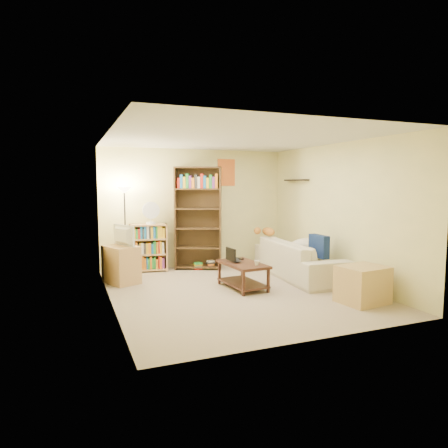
{
  "coord_description": "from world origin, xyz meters",
  "views": [
    {
      "loc": [
        -2.57,
        -5.95,
        1.77
      ],
      "look_at": [
        0.06,
        0.71,
        1.05
      ],
      "focal_mm": 32.0,
      "sensor_mm": 36.0,
      "label": 1
    }
  ],
  "objects_px": {
    "desk_fan": "(151,213)",
    "floor_lamp": "(125,205)",
    "mug": "(257,263)",
    "side_table": "(284,255)",
    "television": "(121,236)",
    "coffee_table": "(243,272)",
    "tall_bookshelf": "(198,216)",
    "short_bookshelf": "(148,248)",
    "sofa": "(299,259)",
    "end_cabinet": "(363,285)",
    "tabby_cat": "(266,231)",
    "tv_stand": "(121,265)",
    "laptop": "(238,260)"
  },
  "relations": [
    {
      "from": "desk_fan",
      "to": "floor_lamp",
      "type": "relative_size",
      "value": 0.26
    },
    {
      "from": "mug",
      "to": "side_table",
      "type": "height_order",
      "value": "mug"
    },
    {
      "from": "television",
      "to": "floor_lamp",
      "type": "height_order",
      "value": "floor_lamp"
    },
    {
      "from": "coffee_table",
      "to": "tall_bookshelf",
      "type": "bearing_deg",
      "value": 92.1
    },
    {
      "from": "floor_lamp",
      "to": "short_bookshelf",
      "type": "bearing_deg",
      "value": 21.29
    },
    {
      "from": "tall_bookshelf",
      "to": "desk_fan",
      "type": "relative_size",
      "value": 4.7
    },
    {
      "from": "television",
      "to": "floor_lamp",
      "type": "xyz_separation_m",
      "value": [
        0.16,
        0.61,
        0.51
      ]
    },
    {
      "from": "coffee_table",
      "to": "mug",
      "type": "height_order",
      "value": "mug"
    },
    {
      "from": "television",
      "to": "tall_bookshelf",
      "type": "distance_m",
      "value": 1.79
    },
    {
      "from": "sofa",
      "to": "end_cabinet",
      "type": "height_order",
      "value": "sofa"
    },
    {
      "from": "coffee_table",
      "to": "side_table",
      "type": "bearing_deg",
      "value": 34.8
    },
    {
      "from": "tabby_cat",
      "to": "short_bookshelf",
      "type": "height_order",
      "value": "short_bookshelf"
    },
    {
      "from": "tv_stand",
      "to": "laptop",
      "type": "bearing_deg",
      "value": -51.01
    },
    {
      "from": "sofa",
      "to": "tv_stand",
      "type": "height_order",
      "value": "sofa"
    },
    {
      "from": "side_table",
      "to": "floor_lamp",
      "type": "bearing_deg",
      "value": 172.38
    },
    {
      "from": "tall_bookshelf",
      "to": "short_bookshelf",
      "type": "xyz_separation_m",
      "value": [
        -1.01,
        0.16,
        -0.64
      ]
    },
    {
      "from": "mug",
      "to": "short_bookshelf",
      "type": "xyz_separation_m",
      "value": [
        -1.36,
        2.19,
        0.0
      ]
    },
    {
      "from": "laptop",
      "to": "tv_stand",
      "type": "relative_size",
      "value": 0.58
    },
    {
      "from": "television",
      "to": "side_table",
      "type": "relative_size",
      "value": 1.26
    },
    {
      "from": "coffee_table",
      "to": "floor_lamp",
      "type": "bearing_deg",
      "value": 129.47
    },
    {
      "from": "television",
      "to": "side_table",
      "type": "xyz_separation_m",
      "value": [
        3.42,
        0.17,
        -0.61
      ]
    },
    {
      "from": "mug",
      "to": "sofa",
      "type": "bearing_deg",
      "value": 28.51
    },
    {
      "from": "short_bookshelf",
      "to": "floor_lamp",
      "type": "distance_m",
      "value": 1.03
    },
    {
      "from": "sofa",
      "to": "tall_bookshelf",
      "type": "height_order",
      "value": "tall_bookshelf"
    },
    {
      "from": "sofa",
      "to": "tv_stand",
      "type": "xyz_separation_m",
      "value": [
        -3.25,
        0.72,
        -0.01
      ]
    },
    {
      "from": "sofa",
      "to": "tv_stand",
      "type": "distance_m",
      "value": 3.33
    },
    {
      "from": "tv_stand",
      "to": "tall_bookshelf",
      "type": "height_order",
      "value": "tall_bookshelf"
    },
    {
      "from": "tall_bookshelf",
      "to": "tv_stand",
      "type": "bearing_deg",
      "value": -134.9
    },
    {
      "from": "television",
      "to": "tall_bookshelf",
      "type": "bearing_deg",
      "value": -92.44
    },
    {
      "from": "coffee_table",
      "to": "desk_fan",
      "type": "height_order",
      "value": "desk_fan"
    },
    {
      "from": "laptop",
      "to": "television",
      "type": "xyz_separation_m",
      "value": [
        -1.85,
        0.96,
        0.41
      ]
    },
    {
      "from": "coffee_table",
      "to": "desk_fan",
      "type": "bearing_deg",
      "value": 117.06
    },
    {
      "from": "floor_lamp",
      "to": "end_cabinet",
      "type": "height_order",
      "value": "floor_lamp"
    },
    {
      "from": "tabby_cat",
      "to": "floor_lamp",
      "type": "height_order",
      "value": "floor_lamp"
    },
    {
      "from": "tabby_cat",
      "to": "side_table",
      "type": "height_order",
      "value": "tabby_cat"
    },
    {
      "from": "sofa",
      "to": "television",
      "type": "bearing_deg",
      "value": 81.77
    },
    {
      "from": "mug",
      "to": "short_bookshelf",
      "type": "relative_size",
      "value": 0.1
    },
    {
      "from": "floor_lamp",
      "to": "desk_fan",
      "type": "bearing_deg",
      "value": 14.78
    },
    {
      "from": "tabby_cat",
      "to": "coffee_table",
      "type": "distance_m",
      "value": 1.81
    },
    {
      "from": "desk_fan",
      "to": "end_cabinet",
      "type": "xyz_separation_m",
      "value": [
        2.5,
        -3.29,
        -0.92
      ]
    },
    {
      "from": "laptop",
      "to": "short_bookshelf",
      "type": "distance_m",
      "value": 2.14
    },
    {
      "from": "laptop",
      "to": "tall_bookshelf",
      "type": "bearing_deg",
      "value": 18.02
    },
    {
      "from": "tall_bookshelf",
      "to": "short_bookshelf",
      "type": "bearing_deg",
      "value": -164.87
    },
    {
      "from": "floor_lamp",
      "to": "end_cabinet",
      "type": "distance_m",
      "value": 4.51
    },
    {
      "from": "coffee_table",
      "to": "short_bookshelf",
      "type": "relative_size",
      "value": 1.07
    },
    {
      "from": "short_bookshelf",
      "to": "sofa",
      "type": "bearing_deg",
      "value": -21.46
    },
    {
      "from": "tabby_cat",
      "to": "tv_stand",
      "type": "bearing_deg",
      "value": -176.19
    },
    {
      "from": "tabby_cat",
      "to": "tall_bookshelf",
      "type": "height_order",
      "value": "tall_bookshelf"
    },
    {
      "from": "short_bookshelf",
      "to": "side_table",
      "type": "bearing_deg",
      "value": -3.92
    },
    {
      "from": "tabby_cat",
      "to": "tv_stand",
      "type": "height_order",
      "value": "tabby_cat"
    }
  ]
}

